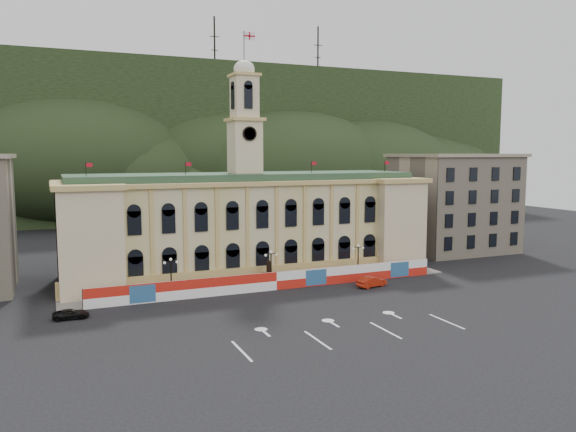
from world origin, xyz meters
name	(u,v)px	position (x,y,z in m)	size (l,w,h in m)	color
ground	(326,319)	(0.00, 0.00, 0.00)	(260.00, 260.00, 0.00)	black
lane_markings	(348,332)	(0.00, -5.00, 0.00)	(26.00, 10.00, 0.02)	white
hill_ridge	(147,151)	(0.03, 121.99, 19.48)	(230.00, 80.00, 64.00)	black
city_hall	(246,223)	(0.00, 27.63, 7.85)	(56.20, 17.60, 37.10)	beige
side_building_right	(454,202)	(43.00, 30.93, 9.33)	(21.00, 17.00, 18.60)	#BFAF94
hoarding_fence	(277,281)	(0.06, 15.07, 1.25)	(50.00, 0.44, 2.50)	red
pavement	(269,285)	(0.00, 17.75, 0.08)	(56.00, 5.50, 0.16)	slate
statue	(269,277)	(0.00, 18.00, 1.19)	(1.40, 1.40, 3.72)	#595651
lamp_left	(171,274)	(-14.00, 17.00, 3.07)	(1.96, 0.44, 5.15)	black
lamp_center	(271,265)	(0.00, 17.00, 3.07)	(1.96, 0.44, 5.15)	black
lamp_right	(358,258)	(14.00, 17.00, 3.07)	(1.96, 0.44, 5.15)	black
red_sedan	(372,282)	(12.93, 11.36, 0.75)	(4.81, 2.55, 1.51)	#A31E0B
black_suv	(71,314)	(-26.47, 11.50, 0.56)	(4.07, 2.00, 1.11)	black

